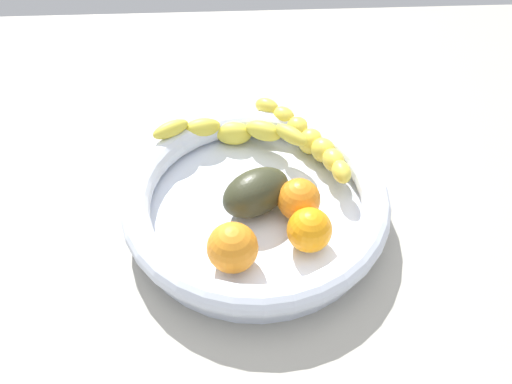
% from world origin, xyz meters
% --- Properties ---
extents(kitchen_counter, '(1.20, 1.20, 0.03)m').
position_xyz_m(kitchen_counter, '(0.00, 0.00, 0.01)').
color(kitchen_counter, '#A39E93').
rests_on(kitchen_counter, ground).
extents(fruit_bowl, '(0.36, 0.36, 0.06)m').
position_xyz_m(fruit_bowl, '(0.00, 0.00, 0.06)').
color(fruit_bowl, silver).
rests_on(fruit_bowl, kitchen_counter).
extents(banana_draped_left, '(0.09, 0.23, 0.06)m').
position_xyz_m(banana_draped_left, '(0.13, 0.03, 0.08)').
color(banana_draped_left, yellow).
rests_on(banana_draped_left, fruit_bowl).
extents(banana_draped_right, '(0.19, 0.13, 0.05)m').
position_xyz_m(banana_draped_right, '(0.11, -0.08, 0.08)').
color(banana_draped_right, yellow).
rests_on(banana_draped_right, fruit_bowl).
extents(orange_front, '(0.06, 0.06, 0.06)m').
position_xyz_m(orange_front, '(-0.09, 0.03, 0.08)').
color(orange_front, orange).
rests_on(orange_front, fruit_bowl).
extents(orange_mid_left, '(0.06, 0.06, 0.06)m').
position_xyz_m(orange_mid_left, '(-0.02, -0.06, 0.08)').
color(orange_mid_left, orange).
rests_on(orange_mid_left, fruit_bowl).
extents(orange_mid_right, '(0.06, 0.06, 0.06)m').
position_xyz_m(orange_mid_right, '(-0.07, -0.06, 0.08)').
color(orange_mid_right, orange).
rests_on(orange_mid_right, fruit_bowl).
extents(avocado_dark, '(0.10, 0.12, 0.06)m').
position_xyz_m(avocado_dark, '(0.00, -0.00, 0.08)').
color(avocado_dark, '#333521').
rests_on(avocado_dark, fruit_bowl).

